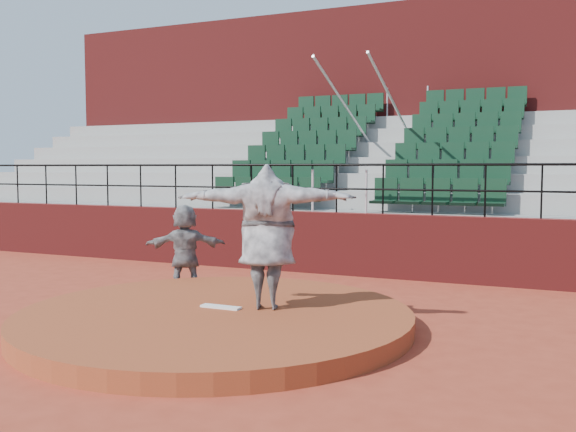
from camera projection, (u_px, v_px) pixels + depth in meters
name	position (u px, v px, depth m)	size (l,w,h in m)	color
ground	(216.00, 328.00, 8.99)	(90.00, 90.00, 0.00)	#A03924
pitchers_mound	(216.00, 319.00, 8.98)	(5.50, 5.50, 0.25)	#944021
pitching_rubber	(221.00, 307.00, 9.10)	(0.60, 0.15, 0.03)	white
boundary_wall	(336.00, 243.00, 13.49)	(24.00, 0.30, 1.30)	maroon
wall_railing	(337.00, 178.00, 13.39)	(24.04, 0.05, 1.03)	black
seating_deck	(384.00, 199.00, 16.76)	(24.00, 5.97, 4.63)	gray
press_box_facade	(418.00, 126.00, 20.20)	(24.00, 3.00, 7.10)	maroon
pitcher	(267.00, 237.00, 9.03)	(2.51, 0.68, 2.04)	black
fielder	(185.00, 247.00, 11.72)	(1.46, 0.47, 1.58)	black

